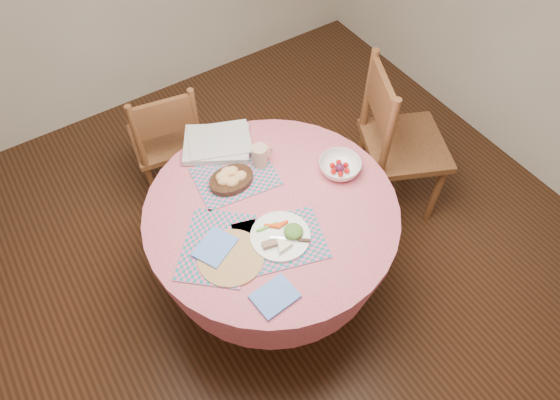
{
  "coord_description": "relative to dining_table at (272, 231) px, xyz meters",
  "views": [
    {
      "loc": [
        -0.75,
        -1.22,
        2.67
      ],
      "look_at": [
        0.05,
        0.0,
        0.78
      ],
      "focal_mm": 32.0,
      "sensor_mm": 36.0,
      "label": 1
    }
  ],
  "objects": [
    {
      "name": "latte_mug",
      "position": [
        0.11,
        0.27,
        0.26
      ],
      "size": [
        0.12,
        0.08,
        0.12
      ],
      "color": "tan",
      "rests_on": "placemat_back"
    },
    {
      "name": "ground",
      "position": [
        0.0,
        0.0,
        -0.56
      ],
      "size": [
        4.0,
        4.0,
        0.0
      ],
      "primitive_type": "plane",
      "color": "#331C0F",
      "rests_on": "ground"
    },
    {
      "name": "dinner_plate",
      "position": [
        -0.05,
        -0.17,
        0.22
      ],
      "size": [
        0.28,
        0.28,
        0.05
      ],
      "rotation": [
        0.0,
        0.0,
        -0.24
      ],
      "color": "white",
      "rests_on": "placemat_front"
    },
    {
      "name": "room_envelope",
      "position": [
        0.0,
        0.0,
        1.16
      ],
      "size": [
        4.01,
        4.01,
        2.71
      ],
      "color": "silver",
      "rests_on": "ground"
    },
    {
      "name": "wicker_trivet",
      "position": [
        -0.3,
        -0.14,
        0.2
      ],
      "size": [
        0.3,
        0.3,
        0.01
      ],
      "primitive_type": "cylinder",
      "color": "#A28446",
      "rests_on": "dining_table"
    },
    {
      "name": "chair_right",
      "position": [
        0.97,
        0.14,
        -0.0
      ],
      "size": [
        0.63,
        0.64,
        1.06
      ],
      "rotation": [
        0.0,
        0.0,
        1.14
      ],
      "color": "brown",
      "rests_on": "ground"
    },
    {
      "name": "napkin_far",
      "position": [
        -0.34,
        -0.05,
        0.21
      ],
      "size": [
        0.22,
        0.21,
        0.01
      ],
      "primitive_type": "cube",
      "rotation": [
        0.0,
        0.0,
        0.46
      ],
      "color": "#5582DB",
      "rests_on": "placemat_left"
    },
    {
      "name": "bread_bowl",
      "position": [
        -0.08,
        0.24,
        0.23
      ],
      "size": [
        0.23,
        0.23,
        0.08
      ],
      "color": "black",
      "rests_on": "placemat_back"
    },
    {
      "name": "newspaper_stack",
      "position": [
        -0.02,
        0.5,
        0.22
      ],
      "size": [
        0.43,
        0.41,
        0.04
      ],
      "rotation": [
        0.0,
        0.0,
        -0.54
      ],
      "color": "silver",
      "rests_on": "dining_table"
    },
    {
      "name": "placemat_front",
      "position": [
        -0.07,
        -0.18,
        0.2
      ],
      "size": [
        0.47,
        0.4,
        0.01
      ],
      "primitive_type": "cube",
      "rotation": [
        0.0,
        0.0,
        -0.3
      ],
      "color": "#147075",
      "rests_on": "dining_table"
    },
    {
      "name": "dining_table",
      "position": [
        0.0,
        0.0,
        0.0
      ],
      "size": [
        1.24,
        1.24,
        0.75
      ],
      "color": "#D26278",
      "rests_on": "ground"
    },
    {
      "name": "chair_back",
      "position": [
        -0.14,
        0.98,
        -0.08
      ],
      "size": [
        0.48,
        0.47,
        0.9
      ],
      "rotation": [
        0.0,
        0.0,
        2.96
      ],
      "color": "brown",
      "rests_on": "ground"
    },
    {
      "name": "fruit_bowl",
      "position": [
        0.42,
        0.01,
        0.23
      ],
      "size": [
        0.23,
        0.23,
        0.07
      ],
      "rotation": [
        0.0,
        0.0,
        0.06
      ],
      "color": "white",
      "rests_on": "dining_table"
    },
    {
      "name": "placemat_left",
      "position": [
        -0.33,
        -0.05,
        0.2
      ],
      "size": [
        0.49,
        0.5,
        0.01
      ],
      "primitive_type": "cube",
      "rotation": [
        0.0,
        0.0,
        0.84
      ],
      "color": "#147075",
      "rests_on": "dining_table"
    },
    {
      "name": "placemat_back",
      "position": [
        -0.05,
        0.27,
        0.2
      ],
      "size": [
        0.44,
        0.35,
        0.01
      ],
      "primitive_type": "cube",
      "rotation": [
        0.0,
        0.0,
        -0.13
      ],
      "color": "#147075",
      "rests_on": "dining_table"
    },
    {
      "name": "napkin_near",
      "position": [
        -0.24,
        -0.4,
        0.2
      ],
      "size": [
        0.19,
        0.16,
        0.01
      ],
      "primitive_type": "cube",
      "rotation": [
        0.0,
        0.0,
        0.09
      ],
      "color": "#5582DB",
      "rests_on": "dining_table"
    }
  ]
}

